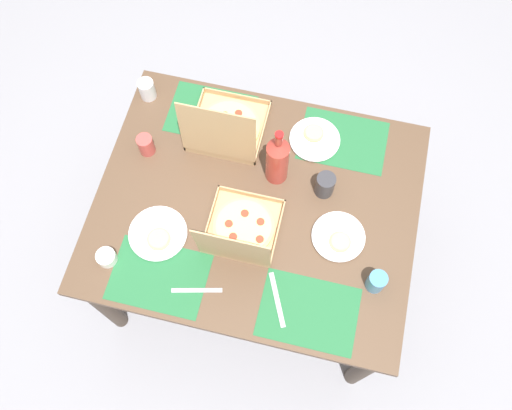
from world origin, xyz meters
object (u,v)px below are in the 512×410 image
cup_spare (325,185)px  condiment_bowl (107,257)px  pizza_box_corner_right (241,231)px  cup_dark (147,89)px  plate_near_right (158,234)px  cup_clear_right (376,282)px  soda_bottle (277,159)px  pizza_box_edge_far (226,128)px  cup_clear_left (146,145)px  plate_middle (338,237)px  plate_far_right (315,139)px

cup_spare → condiment_bowl: cup_spare is taller
pizza_box_corner_right → cup_dark: 0.77m
plate_near_right → cup_clear_right: size_ratio=2.45×
plate_near_right → soda_bottle: 0.55m
pizza_box_edge_far → cup_clear_left: 0.34m
pizza_box_edge_far → plate_middle: 0.64m
cup_dark → cup_spare: cup_spare is taller
cup_dark → cup_clear_left: size_ratio=1.00×
plate_middle → cup_dark: size_ratio=2.25×
plate_far_right → pizza_box_edge_far: bearing=9.0°
plate_near_right → plate_middle: (-0.68, -0.15, 0.00)m
cup_clear_left → pizza_box_corner_right: bearing=149.7°
cup_dark → pizza_box_edge_far: bearing=164.0°
pizza_box_corner_right → cup_clear_right: pizza_box_corner_right is taller
plate_far_right → soda_bottle: 0.26m
condiment_bowl → plate_far_right: bearing=-133.8°
plate_far_right → condiment_bowl: (0.67, 0.70, 0.01)m
plate_near_right → plate_middle: same height
plate_near_right → plate_middle: 0.70m
plate_far_right → condiment_bowl: bearing=46.2°
plate_near_right → cup_clear_left: cup_clear_left is taller
cup_clear_left → cup_spare: cup_spare is taller
soda_bottle → cup_spare: 0.22m
plate_near_right → condiment_bowl: size_ratio=3.05×
plate_near_right → condiment_bowl: bearing=41.3°
plate_far_right → cup_clear_right: cup_clear_right is taller
plate_far_right → cup_spare: bearing=110.0°
pizza_box_corner_right → plate_middle: bearing=-168.3°
plate_middle → plate_near_right: bearing=12.4°
pizza_box_corner_right → plate_far_right: size_ratio=1.47×
cup_clear_right → cup_spare: cup_spare is taller
cup_spare → condiment_bowl: size_ratio=1.45×
pizza_box_corner_right → cup_clear_left: (0.47, -0.28, -0.00)m
plate_middle → soda_bottle: 0.38m
plate_near_right → plate_far_right: same height
plate_far_right → plate_near_right: bearing=47.6°
cup_clear_right → condiment_bowl: (1.00, 0.14, -0.02)m
plate_middle → pizza_box_edge_far: bearing=-33.0°
pizza_box_edge_far → condiment_bowl: 0.71m
plate_far_right → cup_clear_left: size_ratio=2.29×
plate_middle → cup_spare: cup_spare is taller
cup_clear_right → cup_clear_left: (1.00, -0.35, -0.00)m
cup_clear_right → pizza_box_corner_right: bearing=-8.1°
pizza_box_edge_far → plate_far_right: pizza_box_edge_far is taller
pizza_box_corner_right → pizza_box_edge_far: bearing=-68.2°
plate_middle → cup_dark: (0.92, -0.46, 0.04)m
cup_dark → cup_clear_left: 0.27m
cup_clear_left → plate_far_right: bearing=-162.6°
pizza_box_edge_far → cup_clear_right: (-0.70, 0.50, -0.00)m
pizza_box_edge_far → condiment_bowl: bearing=64.6°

